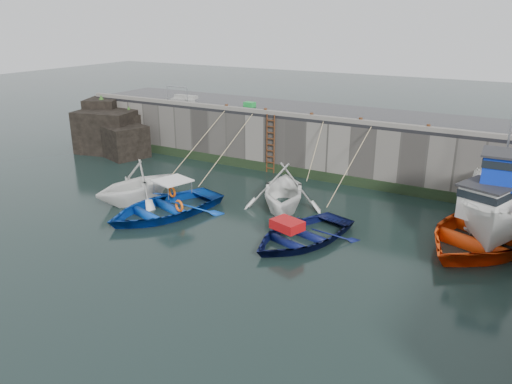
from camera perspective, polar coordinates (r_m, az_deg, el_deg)
The scene contains 24 objects.
ground at distance 18.58m, azimuth -7.61°, elevation -6.55°, with size 120.00×120.00×0.00m, color black.
quay_back at distance 28.41m, azimuth 7.72°, elevation 5.86°, with size 30.00×5.00×3.00m, color slate.
road_back at distance 28.09m, azimuth 7.87°, elevation 8.99°, with size 30.00×5.00×0.16m, color black.
kerb_back at distance 25.93m, azimuth 5.88°, elevation 8.61°, with size 30.00×0.30×0.20m, color slate.
algae_back at distance 26.49m, azimuth 5.48°, elevation 2.14°, with size 30.00×0.08×0.50m, color black.
rock_outcrop at distance 32.92m, azimuth -16.13°, elevation 6.71°, with size 5.85×4.24×3.41m.
ladder at distance 26.94m, azimuth 1.66°, elevation 5.48°, with size 0.51×0.08×3.20m.
boat_near_white at distance 23.88m, azimuth -13.40°, elevation -0.91°, with size 3.58×4.15×2.19m, color white.
boat_near_white_rope at distance 27.32m, azimuth -6.64°, elevation 2.08°, with size 0.04×5.21×3.10m, color tan, non-canonical shape.
boat_near_blue at distance 22.02m, azimuth -10.40°, elevation -2.45°, with size 3.86×5.41×1.12m, color #0B3EAA.
boat_near_blue_rope at distance 25.84m, azimuth -3.16°, elevation 1.17°, with size 0.04×5.81×3.10m, color tan, non-canonical shape.
boat_near_blacktrim at distance 22.45m, azimuth 3.11°, elevation -1.71°, with size 3.75×4.35×2.29m, color white.
boat_near_blacktrim_rope at distance 25.40m, azimuth 6.65°, elevation 0.73°, with size 0.04×3.22×3.10m, color tan, non-canonical shape.
boat_near_navy at distance 19.26m, azimuth 5.18°, elevation -5.48°, with size 3.43×4.80×0.99m, color #0A1144.
boat_near_navy_rope at distance 23.43m, azimuth 10.20°, elevation -1.08°, with size 0.04×5.35×3.10m, color tan, non-canonical shape.
boat_far_white at distance 21.25m, azimuth 25.81°, elevation -1.85°, with size 2.81×6.74×5.56m.
boat_far_orange at distance 20.78m, azimuth 24.95°, elevation -3.96°, with size 7.32×8.56×4.50m.
fish_crate at distance 29.13m, azimuth -0.73°, elevation 9.98°, with size 0.60×0.44×0.28m, color green.
railing at distance 31.34m, azimuth -8.23°, elevation 10.57°, with size 1.60×1.05×1.00m.
bollard_a at distance 28.38m, azimuth -3.39°, elevation 9.70°, with size 0.18×0.18×0.28m, color #3F1E0F.
bollard_b at distance 27.11m, azimuth 1.09°, elevation 9.27°, with size 0.18×0.18×0.28m, color #3F1E0F.
bollard_c at distance 25.93m, azimuth 6.38°, elevation 8.68°, with size 0.18×0.18×0.28m, color #3F1E0F.
bollard_d at distance 25.03m, azimuth 11.88°, elevation 8.00°, with size 0.18×0.18×0.28m, color #3F1E0F.
bollard_e at distance 24.25m, azimuth 19.09°, elevation 6.99°, with size 0.18×0.18×0.28m, color #3F1E0F.
Camera 1 is at (10.38, -13.11, 8.10)m, focal length 35.00 mm.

